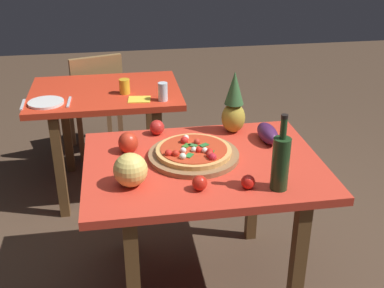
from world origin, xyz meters
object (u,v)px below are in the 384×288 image
object	(u,v)px
fork_utensil	(23,105)
eggplant	(268,133)
pineapple_left	(234,106)
display_table	(203,180)
pizza_board	(194,155)
dinner_plate	(46,103)
napkin_folded	(139,99)
background_table	(106,107)
wine_bottle	(281,162)
tomato_at_corner	(248,182)
bell_pepper	(128,143)
tomato_by_bottle	(200,183)
drinking_glass_water	(163,92)
tomato_near_board	(157,127)
pizza	(194,151)
drinking_glass_juice	(125,86)
melon	(130,170)
dining_chair	(95,98)
knife_utensil	(69,102)

from	to	relation	value
fork_utensil	eggplant	bearing A→B (deg)	-31.31
pineapple_left	display_table	bearing A→B (deg)	-124.56
pizza_board	dinner_plate	size ratio (longest dim) A/B	2.01
dinner_plate	fork_utensil	world-z (taller)	dinner_plate
napkin_folded	background_table	bearing A→B (deg)	134.26
pizza_board	wine_bottle	world-z (taller)	wine_bottle
background_table	napkin_folded	xyz separation A→B (m)	(0.22, -0.22, 0.12)
tomato_at_corner	napkin_folded	bearing A→B (deg)	108.61
display_table	fork_utensil	distance (m)	1.34
bell_pepper	tomato_by_bottle	xyz separation A→B (m)	(0.29, -0.42, -0.02)
display_table	pizza_board	bearing A→B (deg)	127.78
pizza_board	bell_pepper	size ratio (longest dim) A/B	4.05
pizza_board	drinking_glass_water	size ratio (longest dim) A/B	3.78
pineapple_left	tomato_by_bottle	size ratio (longest dim) A/B	5.07
pizza_board	tomato_near_board	world-z (taller)	tomato_near_board
display_table	tomato_near_board	distance (m)	0.42
display_table	pizza	bearing A→B (deg)	131.13
pizza	drinking_glass_juice	bearing A→B (deg)	106.60
melon	pineapple_left	bearing A→B (deg)	40.44
drinking_glass_water	pizza_board	bearing A→B (deg)	-85.65
pizza	drinking_glass_water	world-z (taller)	drinking_glass_water
tomato_near_board	tomato_at_corner	size ratio (longest dim) A/B	1.28
tomato_by_bottle	drinking_glass_juice	size ratio (longest dim) A/B	0.69
bell_pepper	drinking_glass_water	world-z (taller)	drinking_glass_water
pineapple_left	drinking_glass_juice	world-z (taller)	pineapple_left
pineapple_left	tomato_near_board	bearing A→B (deg)	175.84
dining_chair	pizza_board	bearing A→B (deg)	90.87
pineapple_left	eggplant	xyz separation A→B (m)	(0.15, -0.15, -0.11)
tomato_near_board	tomato_by_bottle	size ratio (longest dim) A/B	1.19
fork_utensil	wine_bottle	bearing A→B (deg)	-46.47
display_table	pizza	distance (m)	0.15
bell_pepper	pineapple_left	bearing A→B (deg)	15.54
pizza	eggplant	world-z (taller)	eggplant
background_table	knife_utensil	world-z (taller)	knife_utensil
pizza_board	display_table	bearing A→B (deg)	-52.22
pineapple_left	drinking_glass_juice	distance (m)	0.91
pizza	bell_pepper	size ratio (longest dim) A/B	3.38
pizza	dining_chair	bearing A→B (deg)	107.35
tomato_by_bottle	drinking_glass_water	world-z (taller)	drinking_glass_water
fork_utensil	napkin_folded	size ratio (longest dim) A/B	1.29
dining_chair	bell_pepper	distance (m)	1.60
display_table	pineapple_left	size ratio (longest dim) A/B	3.35
background_table	pizza	distance (m)	1.17
wine_bottle	knife_utensil	bearing A→B (deg)	128.41
pizza	fork_utensil	xyz separation A→B (m)	(-0.93, 0.88, -0.04)
display_table	wine_bottle	size ratio (longest dim) A/B	3.30
dinner_plate	fork_utensil	size ratio (longest dim) A/B	1.22
tomato_at_corner	dinner_plate	distance (m)	1.54
wine_bottle	tomato_by_bottle	distance (m)	0.35
dining_chair	fork_utensil	distance (m)	0.93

